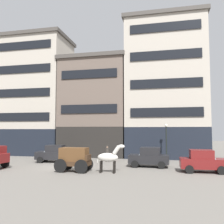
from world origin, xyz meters
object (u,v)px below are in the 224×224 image
object	(u,v)px
cargo_wagon	(75,158)
fire_hydrant_curbside	(111,157)
pedestrian_officer	(107,153)
streetlamp_curbside	(166,137)
sedan_light	(149,157)
sedan_dark	(54,154)
sedan_parked_curb	(203,161)
draft_horse	(109,157)

from	to	relation	value
cargo_wagon	fire_hydrant_curbside	distance (m)	7.91
pedestrian_officer	streetlamp_curbside	bearing A→B (deg)	13.95
pedestrian_officer	fire_hydrant_curbside	distance (m)	1.31
sedan_light	sedan_dark	bearing A→B (deg)	173.25
fire_hydrant_curbside	streetlamp_curbside	bearing A→B (deg)	3.66
cargo_wagon	sedan_light	xyz separation A→B (m)	(5.94, 3.87, -0.23)
sedan_parked_curb	fire_hydrant_curbside	size ratio (longest dim) A/B	4.49
draft_horse	streetlamp_curbside	world-z (taller)	streetlamp_curbside
sedan_dark	pedestrian_officer	size ratio (longest dim) A/B	2.15
sedan_dark	pedestrian_officer	world-z (taller)	sedan_dark
streetlamp_curbside	fire_hydrant_curbside	size ratio (longest dim) A/B	4.96
sedan_dark	sedan_parked_curb	size ratio (longest dim) A/B	1.03
pedestrian_officer	fire_hydrant_curbside	xyz separation A→B (m)	(0.17, 1.18, -0.55)
sedan_parked_curb	fire_hydrant_curbside	bearing A→B (deg)	147.08
draft_horse	streetlamp_curbside	size ratio (longest dim) A/B	0.57
cargo_wagon	sedan_light	bearing A→B (deg)	33.09
cargo_wagon	sedan_dark	bearing A→B (deg)	130.11
sedan_light	streetlamp_curbside	xyz separation A→B (m)	(1.63, 4.27, 1.76)
draft_horse	sedan_dark	xyz separation A→B (m)	(-7.23, 5.08, -0.36)
streetlamp_curbside	pedestrian_officer	bearing A→B (deg)	-166.05
sedan_light	sedan_parked_curb	distance (m)	4.89
cargo_wagon	draft_horse	bearing A→B (deg)	-0.02
cargo_wagon	pedestrian_officer	distance (m)	6.69
sedan_parked_curb	streetlamp_curbside	distance (m)	7.07
cargo_wagon	sedan_dark	world-z (taller)	cargo_wagon
pedestrian_officer	fire_hydrant_curbside	size ratio (longest dim) A/B	2.16
pedestrian_officer	cargo_wagon	bearing A→B (deg)	-100.74
sedan_dark	streetlamp_curbside	world-z (taller)	streetlamp_curbside
cargo_wagon	sedan_parked_curb	xyz separation A→B (m)	(10.42, 1.92, -0.23)
streetlamp_curbside	draft_horse	bearing A→B (deg)	-119.60
streetlamp_curbside	sedan_parked_curb	bearing A→B (deg)	-65.43
sedan_parked_curb	pedestrian_officer	world-z (taller)	sedan_parked_curb
sedan_parked_curb	streetlamp_curbside	world-z (taller)	streetlamp_curbside
cargo_wagon	sedan_parked_curb	distance (m)	10.60
draft_horse	fire_hydrant_curbside	size ratio (longest dim) A/B	2.83
sedan_parked_curb	pedestrian_officer	xyz separation A→B (m)	(-9.18, 4.65, 0.07)
cargo_wagon	fire_hydrant_curbside	xyz separation A→B (m)	(1.42, 7.75, -0.72)
streetlamp_curbside	fire_hydrant_curbside	distance (m)	6.57
sedan_parked_curb	fire_hydrant_curbside	xyz separation A→B (m)	(-9.01, 5.83, -0.49)
sedan_parked_curb	pedestrian_officer	bearing A→B (deg)	153.12
streetlamp_curbside	cargo_wagon	bearing A→B (deg)	-132.93
cargo_wagon	draft_horse	world-z (taller)	draft_horse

